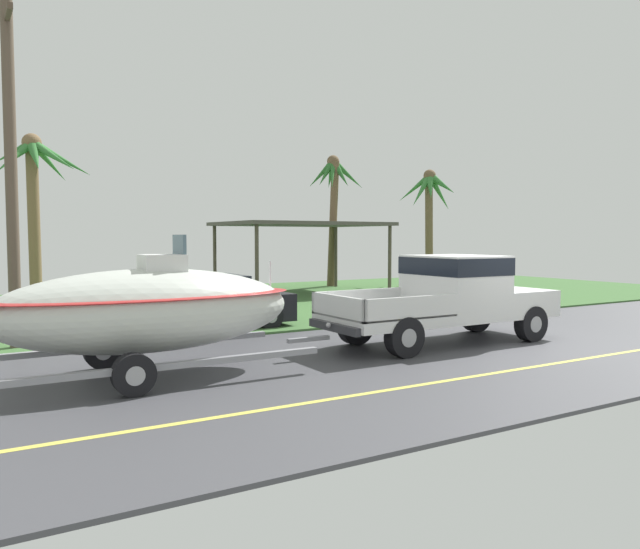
# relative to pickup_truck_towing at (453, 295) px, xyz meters

# --- Properties ---
(ground) EXTENTS (36.00, 22.00, 0.11)m
(ground) POSITION_rel_pickup_truck_towing_xyz_m (0.98, 7.44, -1.07)
(ground) COLOR #424247
(pickup_truck_towing) EXTENTS (5.72, 1.98, 1.93)m
(pickup_truck_towing) POSITION_rel_pickup_truck_towing_xyz_m (0.00, 0.00, 0.00)
(pickup_truck_towing) COLOR silver
(pickup_truck_towing) RESTS_ON ground
(boat_on_trailer) EXTENTS (6.33, 2.42, 2.38)m
(boat_on_trailer) POSITION_rel_pickup_truck_towing_xyz_m (-6.81, -0.00, 0.08)
(boat_on_trailer) COLOR gray
(boat_on_trailer) RESTS_ON ground
(parked_sedan_near) EXTENTS (4.60, 1.82, 1.38)m
(parked_sedan_near) POSITION_rel_pickup_truck_towing_xyz_m (-4.33, 4.52, -0.39)
(parked_sedan_near) COLOR black
(parked_sedan_near) RESTS_ON ground
(carport_awning) EXTENTS (6.38, 4.55, 2.93)m
(carport_awning) POSITION_rel_pickup_truck_towing_xyz_m (2.65, 11.68, 1.72)
(carport_awning) COLOR #4C4238
(carport_awning) RESTS_ON ground
(palm_tree_near_left) EXTENTS (3.17, 3.49, 5.78)m
(palm_tree_near_left) POSITION_rel_pickup_truck_towing_xyz_m (-7.07, 12.47, 3.25)
(palm_tree_near_left) COLOR brown
(palm_tree_near_left) RESTS_ON ground
(palm_tree_near_right) EXTENTS (2.78, 2.88, 5.54)m
(palm_tree_near_right) POSITION_rel_pickup_truck_towing_xyz_m (10.10, 12.47, 3.00)
(palm_tree_near_right) COLOR brown
(palm_tree_near_right) RESTS_ON ground
(palm_tree_mid) EXTENTS (2.78, 2.64, 6.07)m
(palm_tree_mid) POSITION_rel_pickup_truck_towing_xyz_m (5.64, 13.99, 3.41)
(palm_tree_mid) COLOR brown
(palm_tree_mid) RESTS_ON ground
(utility_pole) EXTENTS (0.24, 1.80, 7.31)m
(utility_pole) POSITION_rel_pickup_truck_towing_xyz_m (-8.47, 3.94, 2.74)
(utility_pole) COLOR brown
(utility_pole) RESTS_ON ground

